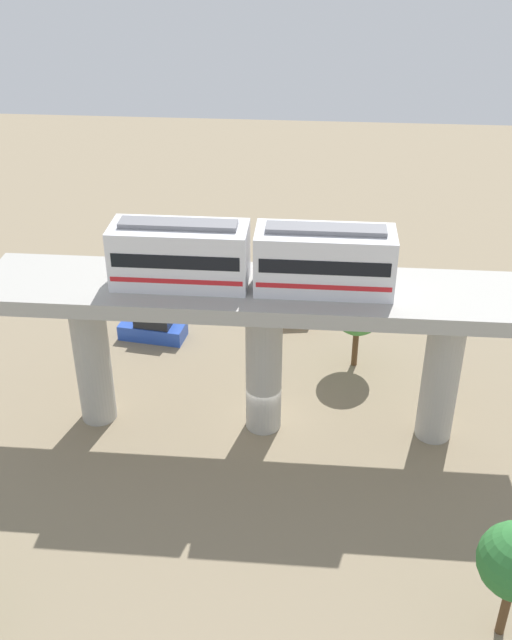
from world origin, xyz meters
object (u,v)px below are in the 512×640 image
object	(u,v)px
parked_car_blue	(153,327)
tree_near_viaduct	(358,310)
parked_car_orange	(293,308)
train	(252,257)

from	to	relation	value
parked_car_blue	tree_near_viaduct	size ratio (longest dim) A/B	0.82
parked_car_orange	parked_car_blue	bearing A→B (deg)	-79.22
tree_near_viaduct	train	bearing A→B (deg)	-41.93
parked_car_orange	parked_car_blue	distance (m)	9.45
train	parked_car_blue	xyz separation A→B (m)	(-8.46, -7.17, -9.36)
train	parked_car_blue	world-z (taller)	train
train	parked_car_blue	distance (m)	14.51
parked_car_blue	tree_near_viaduct	bearing A→B (deg)	88.66
train	tree_near_viaduct	xyz separation A→B (m)	(-6.35, 5.71, -6.28)
parked_car_blue	tree_near_viaduct	xyz separation A→B (m)	(2.10, 12.87, 3.08)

